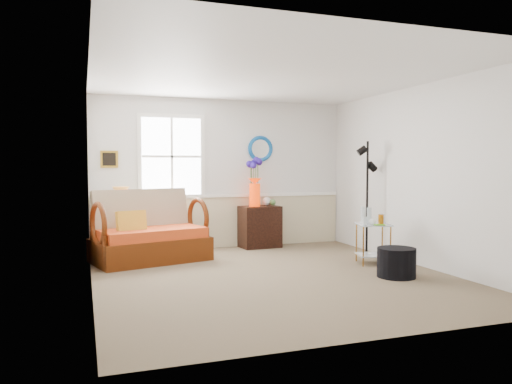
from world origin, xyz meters
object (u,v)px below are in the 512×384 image
object	(u,v)px
loveseat	(151,226)
ottoman	(396,263)
cabinet	(260,227)
floor_lamp	(367,198)
side_table	(373,244)
lamp_stand	(123,236)

from	to	relation	value
loveseat	ottoman	bearing A→B (deg)	-51.94
cabinet	ottoman	bearing A→B (deg)	-77.60
cabinet	floor_lamp	xyz separation A→B (m)	(1.38, -1.28, 0.55)
floor_lamp	cabinet	bearing A→B (deg)	157.30
floor_lamp	side_table	bearing A→B (deg)	-94.48
lamp_stand	floor_lamp	bearing A→B (deg)	-17.87
cabinet	side_table	size ratio (longest dim) A/B	1.23
lamp_stand	loveseat	bearing A→B (deg)	-59.11
cabinet	ottoman	xyz separation A→B (m)	(0.88, -2.82, -0.17)
loveseat	lamp_stand	distance (m)	0.74
side_table	ottoman	bearing A→B (deg)	-102.85
lamp_stand	cabinet	distance (m)	2.35
cabinet	ottoman	size ratio (longest dim) A/B	1.48
loveseat	side_table	size ratio (longest dim) A/B	2.79
lamp_stand	ottoman	distance (m)	4.24
ottoman	floor_lamp	bearing A→B (deg)	71.82
lamp_stand	ottoman	xyz separation A→B (m)	(3.23, -2.74, -0.13)
cabinet	floor_lamp	distance (m)	1.96
loveseat	floor_lamp	size ratio (longest dim) A/B	0.90
lamp_stand	cabinet	xyz separation A→B (m)	(2.35, 0.08, 0.05)
loveseat	side_table	world-z (taller)	loveseat
loveseat	floor_lamp	distance (m)	3.45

